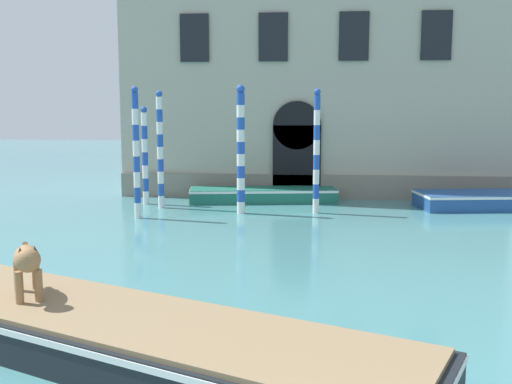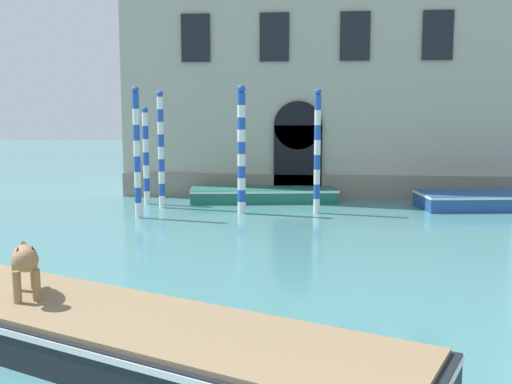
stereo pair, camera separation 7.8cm
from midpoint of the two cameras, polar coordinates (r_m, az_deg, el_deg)
name	(u,v)px [view 1 (the left image)]	position (r m, az deg, el deg)	size (l,w,h in m)	color
boat_foreground	(135,337)	(7.99, -11.76, -13.32)	(7.92, 4.92, 0.59)	black
dog_on_deck	(27,261)	(8.88, -21.21, -6.13)	(0.73, 1.10, 0.80)	#997047
boat_moored_near_palazzo	(263,195)	(20.75, 0.56, -0.25)	(5.19, 2.03, 0.48)	#1E6651
mooring_pole_0	(145,155)	(20.48, -10.64, 3.45)	(0.21, 0.21, 3.28)	white
mooring_pole_1	(241,149)	(18.26, -1.58, 4.09)	(0.26, 0.26, 3.93)	white
mooring_pole_3	(136,153)	(17.81, -11.46, 3.71)	(0.20, 0.20, 3.85)	white
mooring_pole_4	(160,149)	(19.58, -9.23, 4.03)	(0.21, 0.21, 3.78)	white
mooring_pole_5	(317,151)	(18.41, 5.67, 3.90)	(0.20, 0.20, 3.81)	white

